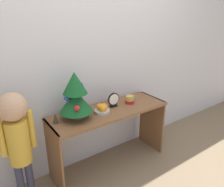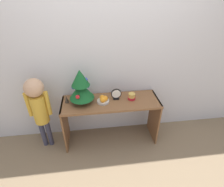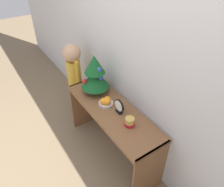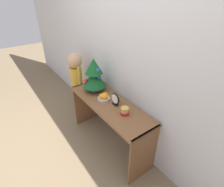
{
  "view_description": "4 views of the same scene",
  "coord_description": "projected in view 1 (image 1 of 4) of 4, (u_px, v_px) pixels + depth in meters",
  "views": [
    {
      "loc": [
        -1.17,
        -1.5,
        1.66
      ],
      "look_at": [
        0.02,
        0.2,
        0.87
      ],
      "focal_mm": 35.0,
      "sensor_mm": 36.0,
      "label": 1
    },
    {
      "loc": [
        -0.22,
        -1.66,
        1.99
      ],
      "look_at": [
        0.01,
        0.18,
        0.83
      ],
      "focal_mm": 28.0,
      "sensor_mm": 36.0,
      "label": 2
    },
    {
      "loc": [
        1.43,
        -0.74,
        2.19
      ],
      "look_at": [
        0.01,
        0.21,
        0.91
      ],
      "focal_mm": 35.0,
      "sensor_mm": 36.0,
      "label": 3
    },
    {
      "loc": [
        1.46,
        -0.8,
        1.9
      ],
      "look_at": [
        0.05,
        0.22,
        0.84
      ],
      "focal_mm": 28.0,
      "sensor_mm": 36.0,
      "label": 4
    }
  ],
  "objects": [
    {
      "name": "ground_plane",
      "position": [
        121.0,
        174.0,
        2.36
      ],
      "size": [
        12.0,
        12.0,
        0.0
      ],
      "primitive_type": "plane",
      "color": "#7A664C"
    },
    {
      "name": "back_wall",
      "position": [
        95.0,
        52.0,
        2.28
      ],
      "size": [
        7.0,
        0.05,
        2.5
      ],
      "primitive_type": "cube",
      "color": "silver",
      "rests_on": "ground_plane"
    },
    {
      "name": "console_table",
      "position": [
        110.0,
        122.0,
        2.34
      ],
      "size": [
        1.29,
        0.44,
        0.69
      ],
      "color": "brown",
      "rests_on": "ground_plane"
    },
    {
      "name": "mini_tree",
      "position": [
        75.0,
        95.0,
        2.02
      ],
      "size": [
        0.31,
        0.31,
        0.46
      ],
      "color": "#4C3828",
      "rests_on": "console_table"
    },
    {
      "name": "fruit_bowl",
      "position": [
        102.0,
        109.0,
        2.21
      ],
      "size": [
        0.16,
        0.16,
        0.09
      ],
      "color": "#B7B2A8",
      "rests_on": "console_table"
    },
    {
      "name": "singing_bowl",
      "position": [
        130.0,
        100.0,
        2.43
      ],
      "size": [
        0.1,
        0.1,
        0.09
      ],
      "color": "#AD1923",
      "rests_on": "console_table"
    },
    {
      "name": "desk_clock",
      "position": [
        114.0,
        100.0,
        2.32
      ],
      "size": [
        0.14,
        0.04,
        0.16
      ],
      "color": "black",
      "rests_on": "console_table"
    },
    {
      "name": "figurine",
      "position": [
        55.0,
        118.0,
        2.0
      ],
      "size": [
        0.06,
        0.06,
        0.1
      ],
      "color": "#382D23",
      "rests_on": "console_table"
    },
    {
      "name": "child_figure",
      "position": [
        17.0,
        133.0,
        1.78
      ],
      "size": [
        0.29,
        0.23,
        1.07
      ],
      "color": "#38384C",
      "rests_on": "ground_plane"
    }
  ]
}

